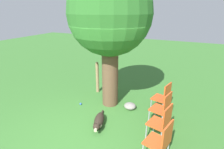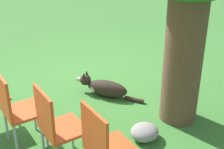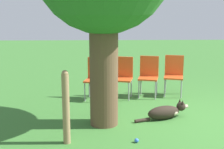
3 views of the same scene
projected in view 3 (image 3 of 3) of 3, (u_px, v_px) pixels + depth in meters
The scene contains 9 objects.
ground_plane at pixel (190, 122), 5.71m from camera, with size 30.00×30.00×0.00m, color #38702D.
dog at pixel (166, 112), 5.88m from camera, with size 0.46×1.07×0.35m.
fence_post at pixel (66, 107), 4.72m from camera, with size 0.11×0.11×1.15m.
red_chair_0 at pixel (174, 73), 7.44m from camera, with size 0.52×0.53×0.95m.
red_chair_1 at pixel (149, 74), 7.33m from camera, with size 0.52×0.53×0.95m.
red_chair_2 at pixel (123, 75), 7.22m from camera, with size 0.52×0.53×0.95m.
red_chair_3 at pixel (96, 76), 7.11m from camera, with size 0.52×0.53×0.95m.
tennis_ball at pixel (137, 140), 4.85m from camera, with size 0.07×0.07×0.07m.
garden_rock at pixel (106, 107), 6.30m from camera, with size 0.36×0.34×0.19m.
Camera 3 is at (-5.35, 1.61, 2.05)m, focal length 50.00 mm.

